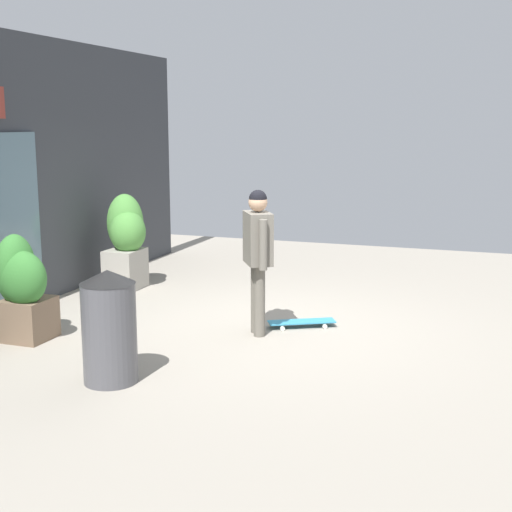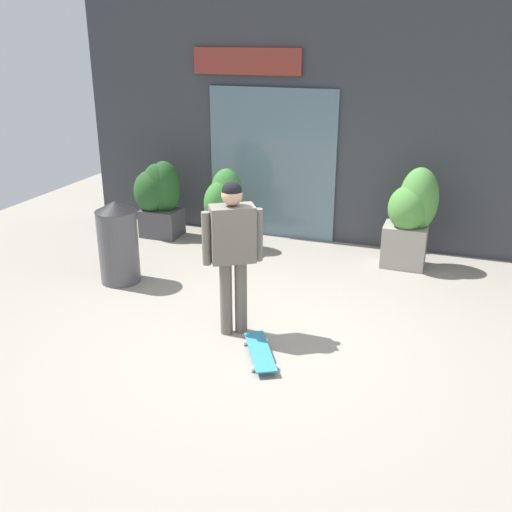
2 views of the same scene
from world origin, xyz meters
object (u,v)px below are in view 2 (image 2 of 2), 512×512
planter_box_left (224,209)px  trash_bin (118,242)px  skateboard (260,351)px  planter_box_mid (159,196)px  skateboarder (233,243)px  planter_box_right (411,215)px

planter_box_left → trash_bin: 1.78m
skateboard → planter_box_left: size_ratio=0.67×
planter_box_mid → skateboarder: bearing=-48.8°
planter_box_left → skateboard: bearing=-61.4°
planter_box_right → skateboarder: bearing=-121.1°
planter_box_mid → planter_box_left: bearing=-10.2°
skateboarder → planter_box_mid: skateboarder is taller
planter_box_right → planter_box_mid: planter_box_right is taller
skateboarder → planter_box_mid: bearing=-170.5°
skateboard → planter_box_left: planter_box_left is taller
skateboard → trash_bin: 2.66m
skateboarder → planter_box_right: (1.56, 2.59, -0.29)m
planter_box_right → planter_box_mid: (-3.84, 0.02, -0.08)m
skateboarder → planter_box_mid: 3.48m
skateboarder → planter_box_left: size_ratio=1.39×
planter_box_left → planter_box_mid: 1.21m
skateboard → planter_box_left: 3.23m
skateboarder → trash_bin: (-1.89, 0.80, -0.48)m
planter_box_right → trash_bin: size_ratio=1.28×
skateboarder → planter_box_left: 2.66m
skateboarder → planter_box_right: size_ratio=1.21×
skateboarder → planter_box_right: bearing=117.2°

